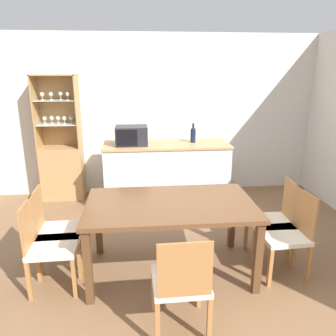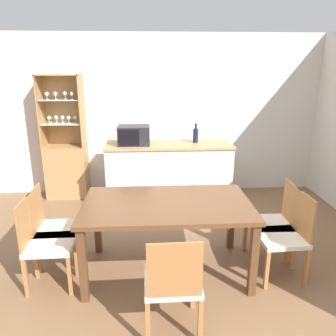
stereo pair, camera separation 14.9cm
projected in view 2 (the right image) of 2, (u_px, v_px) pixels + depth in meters
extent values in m
plane|color=brown|center=(174.00, 283.00, 3.20)|extent=(18.00, 18.00, 0.00)
cube|color=silver|center=(162.00, 116.00, 5.34)|extent=(6.80, 0.06, 2.55)
cube|color=silver|center=(169.00, 177.00, 4.88)|extent=(1.79, 0.61, 0.94)
cube|color=tan|center=(169.00, 145.00, 4.74)|extent=(1.82, 0.64, 0.03)
cube|color=tan|center=(67.00, 171.00, 5.29)|extent=(0.64, 0.38, 0.84)
cube|color=tan|center=(65.00, 110.00, 5.19)|extent=(0.64, 0.02, 1.09)
cube|color=tan|center=(41.00, 111.00, 5.00)|extent=(0.02, 0.38, 1.09)
cube|color=tan|center=(82.00, 111.00, 5.03)|extent=(0.02, 0.38, 1.09)
cube|color=tan|center=(58.00, 75.00, 4.86)|extent=(0.64, 0.38, 0.02)
cube|color=silver|center=(63.00, 123.00, 5.07)|extent=(0.59, 0.34, 0.01)
cube|color=silver|center=(61.00, 100.00, 4.96)|extent=(0.59, 0.34, 0.01)
cylinder|color=silver|center=(50.00, 123.00, 5.04)|extent=(0.04, 0.04, 0.01)
cylinder|color=silver|center=(50.00, 121.00, 5.03)|extent=(0.01, 0.01, 0.06)
sphere|color=silver|center=(49.00, 118.00, 5.02)|extent=(0.06, 0.06, 0.06)
cylinder|color=silver|center=(47.00, 100.00, 4.90)|extent=(0.04, 0.04, 0.01)
cylinder|color=silver|center=(47.00, 97.00, 4.89)|extent=(0.01, 0.01, 0.06)
sphere|color=silver|center=(47.00, 94.00, 4.88)|extent=(0.06, 0.06, 0.06)
cylinder|color=silver|center=(57.00, 123.00, 5.07)|extent=(0.04, 0.04, 0.01)
cylinder|color=silver|center=(57.00, 121.00, 5.07)|extent=(0.01, 0.01, 0.06)
sphere|color=silver|center=(56.00, 117.00, 5.05)|extent=(0.06, 0.06, 0.06)
cylinder|color=silver|center=(56.00, 99.00, 4.92)|extent=(0.04, 0.04, 0.01)
cylinder|color=silver|center=(56.00, 97.00, 4.91)|extent=(0.01, 0.01, 0.06)
sphere|color=silver|center=(55.00, 94.00, 4.90)|extent=(0.06, 0.06, 0.06)
cylinder|color=silver|center=(63.00, 123.00, 5.06)|extent=(0.04, 0.04, 0.01)
cylinder|color=silver|center=(63.00, 121.00, 5.05)|extent=(0.01, 0.01, 0.06)
sphere|color=silver|center=(62.00, 118.00, 5.04)|extent=(0.06, 0.06, 0.06)
cylinder|color=silver|center=(65.00, 99.00, 5.00)|extent=(0.04, 0.04, 0.01)
cylinder|color=silver|center=(65.00, 97.00, 4.99)|extent=(0.01, 0.01, 0.06)
sphere|color=silver|center=(65.00, 93.00, 4.98)|extent=(0.06, 0.06, 0.06)
cylinder|color=silver|center=(69.00, 123.00, 5.04)|extent=(0.04, 0.04, 0.01)
cylinder|color=silver|center=(69.00, 121.00, 5.04)|extent=(0.01, 0.01, 0.06)
sphere|color=silver|center=(68.00, 118.00, 5.02)|extent=(0.06, 0.06, 0.06)
cylinder|color=silver|center=(72.00, 99.00, 4.93)|extent=(0.04, 0.04, 0.01)
cylinder|color=silver|center=(72.00, 97.00, 4.92)|extent=(0.01, 0.01, 0.06)
sphere|color=silver|center=(72.00, 94.00, 4.90)|extent=(0.06, 0.06, 0.06)
cylinder|color=silver|center=(76.00, 123.00, 5.07)|extent=(0.04, 0.04, 0.01)
cylinder|color=silver|center=(75.00, 121.00, 5.06)|extent=(0.01, 0.01, 0.06)
sphere|color=silver|center=(75.00, 118.00, 5.04)|extent=(0.06, 0.06, 0.06)
cube|color=brown|center=(167.00, 205.00, 3.20)|extent=(1.64, 0.96, 0.04)
cube|color=brown|center=(83.00, 266.00, 2.87)|extent=(0.07, 0.07, 0.72)
cube|color=brown|center=(254.00, 260.00, 2.95)|extent=(0.07, 0.07, 0.72)
cube|color=brown|center=(97.00, 223.00, 3.67)|extent=(0.07, 0.07, 0.72)
cube|color=brown|center=(231.00, 219.00, 3.75)|extent=(0.07, 0.07, 0.72)
cube|color=beige|center=(51.00, 244.00, 3.10)|extent=(0.44, 0.44, 0.05)
cube|color=#A8703D|center=(25.00, 222.00, 3.01)|extent=(0.03, 0.40, 0.43)
cube|color=#A8703D|center=(78.00, 253.00, 3.36)|extent=(0.04, 0.04, 0.40)
cube|color=#A8703D|center=(70.00, 276.00, 2.99)|extent=(0.04, 0.04, 0.40)
cube|color=#A8703D|center=(39.00, 255.00, 3.33)|extent=(0.04, 0.04, 0.40)
cube|color=#A8703D|center=(26.00, 278.00, 2.96)|extent=(0.04, 0.04, 0.40)
cube|color=beige|center=(280.00, 238.00, 3.22)|extent=(0.45, 0.45, 0.05)
cube|color=#A8703D|center=(303.00, 215.00, 3.17)|extent=(0.04, 0.40, 0.43)
cube|color=#A8703D|center=(267.00, 270.00, 3.07)|extent=(0.04, 0.04, 0.40)
cube|color=#A8703D|center=(252.00, 248.00, 3.45)|extent=(0.04, 0.04, 0.40)
cube|color=#A8703D|center=(306.00, 268.00, 3.11)|extent=(0.04, 0.04, 0.40)
cube|color=#A8703D|center=(288.00, 246.00, 3.49)|extent=(0.04, 0.04, 0.40)
cube|color=beige|center=(172.00, 281.00, 2.56)|extent=(0.44, 0.44, 0.05)
cube|color=#A8703D|center=(175.00, 270.00, 2.29)|extent=(0.40, 0.02, 0.43)
cube|color=#A8703D|center=(147.00, 290.00, 2.80)|extent=(0.04, 0.04, 0.40)
cube|color=#A8703D|center=(193.00, 288.00, 2.83)|extent=(0.04, 0.04, 0.40)
cube|color=#A8703D|center=(148.00, 324.00, 2.42)|extent=(0.04, 0.04, 0.40)
cube|color=#A8703D|center=(200.00, 321.00, 2.45)|extent=(0.04, 0.04, 0.40)
cube|color=beige|center=(59.00, 230.00, 3.37)|extent=(0.44, 0.44, 0.05)
cube|color=#A8703D|center=(36.00, 209.00, 3.29)|extent=(0.03, 0.40, 0.43)
cube|color=#A8703D|center=(83.00, 239.00, 3.64)|extent=(0.04, 0.04, 0.40)
cube|color=#A8703D|center=(76.00, 259.00, 3.26)|extent=(0.04, 0.04, 0.40)
cube|color=#A8703D|center=(47.00, 240.00, 3.61)|extent=(0.04, 0.04, 0.40)
cube|color=#A8703D|center=(36.00, 260.00, 3.23)|extent=(0.04, 0.04, 0.40)
cube|color=beige|center=(270.00, 224.00, 3.49)|extent=(0.44, 0.44, 0.05)
cube|color=#A8703D|center=(291.00, 203.00, 3.43)|extent=(0.03, 0.40, 0.43)
cube|color=#A8703D|center=(255.00, 253.00, 3.36)|extent=(0.04, 0.04, 0.40)
cube|color=#A8703D|center=(245.00, 234.00, 3.74)|extent=(0.04, 0.04, 0.40)
cube|color=#A8703D|center=(293.00, 252.00, 3.37)|extent=(0.04, 0.04, 0.40)
cube|color=#A8703D|center=(279.00, 234.00, 3.75)|extent=(0.04, 0.04, 0.40)
cube|color=#232328|center=(134.00, 135.00, 4.65)|extent=(0.45, 0.34, 0.27)
cube|color=black|center=(129.00, 138.00, 4.48)|extent=(0.28, 0.01, 0.23)
cylinder|color=#141E38|center=(196.00, 136.00, 4.78)|extent=(0.08, 0.08, 0.20)
cylinder|color=#141E38|center=(196.00, 126.00, 4.74)|extent=(0.03, 0.03, 0.08)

